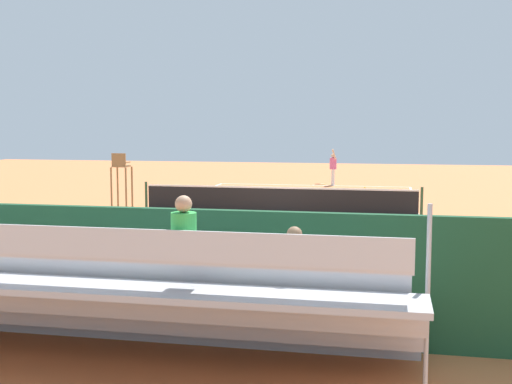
% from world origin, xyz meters
% --- Properties ---
extents(ground_plane, '(60.00, 60.00, 0.00)m').
position_xyz_m(ground_plane, '(0.00, 0.00, 0.00)').
color(ground_plane, '#D17542').
extents(court_line_markings, '(10.10, 22.20, 0.01)m').
position_xyz_m(court_line_markings, '(0.00, -0.04, 0.00)').
color(court_line_markings, white).
rests_on(court_line_markings, ground).
extents(tennis_net, '(10.30, 0.10, 1.07)m').
position_xyz_m(tennis_net, '(0.00, 0.00, 0.50)').
color(tennis_net, black).
rests_on(tennis_net, ground).
extents(backdrop_wall, '(18.00, 0.16, 2.00)m').
position_xyz_m(backdrop_wall, '(0.00, 14.00, 1.00)').
color(backdrop_wall, '#1E4C2D').
rests_on(backdrop_wall, ground).
extents(bleacher_stand, '(9.06, 2.40, 2.48)m').
position_xyz_m(bleacher_stand, '(-0.05, 15.35, 0.92)').
color(bleacher_stand, '#B2B2B7').
rests_on(bleacher_stand, ground).
extents(umpire_chair, '(0.67, 0.67, 2.14)m').
position_xyz_m(umpire_chair, '(6.20, -0.21, 1.31)').
color(umpire_chair, olive).
rests_on(umpire_chair, ground).
extents(courtside_bench, '(1.80, 0.40, 0.93)m').
position_xyz_m(courtside_bench, '(-2.35, 13.27, 0.56)').
color(courtside_bench, '#33383D').
rests_on(courtside_bench, ground).
extents(equipment_bag, '(0.90, 0.36, 0.36)m').
position_xyz_m(equipment_bag, '(-0.92, 13.40, 0.18)').
color(equipment_bag, black).
rests_on(equipment_bag, ground).
extents(tennis_player, '(0.45, 0.56, 1.93)m').
position_xyz_m(tennis_player, '(-1.01, -11.28, 1.02)').
color(tennis_player, white).
rests_on(tennis_player, ground).
extents(tennis_racket, '(0.57, 0.33, 0.03)m').
position_xyz_m(tennis_racket, '(-0.42, -11.58, 0.01)').
color(tennis_racket, black).
rests_on(tennis_racket, ground).
extents(tennis_ball_near, '(0.07, 0.07, 0.07)m').
position_xyz_m(tennis_ball_near, '(-2.73, -10.12, 0.03)').
color(tennis_ball_near, '#CCDB33').
rests_on(tennis_ball_near, ground).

